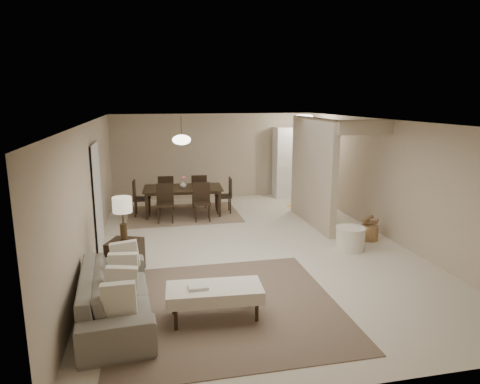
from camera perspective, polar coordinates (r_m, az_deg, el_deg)
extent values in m
plane|color=beige|center=(8.77, 1.31, -7.10)|extent=(9.00, 9.00, 0.00)
plane|color=white|center=(8.28, 1.39, 9.44)|extent=(9.00, 9.00, 0.00)
plane|color=#BAA68D|center=(12.80, -3.35, 4.80)|extent=(6.00, 0.00, 6.00)
plane|color=#BAA68D|center=(8.28, -19.28, 0.02)|extent=(0.00, 9.00, 9.00)
plane|color=#BAA68D|center=(9.58, 19.09, 1.62)|extent=(0.00, 9.00, 9.00)
cube|color=#BAA68D|center=(10.15, 9.63, 2.69)|extent=(0.15, 2.50, 2.50)
cube|color=black|center=(8.91, -18.53, -0.61)|extent=(0.04, 0.90, 2.04)
cube|color=white|center=(13.06, 7.17, 3.99)|extent=(1.20, 0.55, 2.10)
cylinder|color=white|center=(12.02, 8.63, 10.00)|extent=(0.44, 0.44, 0.05)
cube|color=brown|center=(6.35, -1.97, -14.95)|extent=(3.20, 3.20, 0.01)
imported|color=slate|center=(6.15, -16.24, -13.02)|extent=(2.33, 1.05, 0.66)
cube|color=silver|center=(5.89, -3.44, -13.24)|extent=(1.32, 0.67, 0.17)
cylinder|color=black|center=(5.76, -8.55, -16.56)|extent=(0.05, 0.05, 0.29)
cylinder|color=black|center=(5.90, 2.25, -15.67)|extent=(0.05, 0.05, 0.29)
cylinder|color=black|center=(6.14, -8.82, -14.66)|extent=(0.05, 0.05, 0.29)
cylinder|color=black|center=(6.27, 1.26, -13.89)|extent=(0.05, 0.05, 0.29)
cube|color=black|center=(7.61, -15.05, -8.34)|extent=(0.67, 0.67, 0.57)
cylinder|color=#45341D|center=(7.48, -15.24, -5.22)|extent=(0.12, 0.12, 0.30)
cylinder|color=#45341D|center=(7.40, -15.36, -3.15)|extent=(0.03, 0.03, 0.26)
cylinder|color=beige|center=(7.35, -15.45, -1.65)|extent=(0.32, 0.32, 0.26)
cylinder|color=silver|center=(8.72, 14.49, -6.05)|extent=(0.58, 0.58, 0.45)
cylinder|color=brown|center=(9.44, 16.85, -5.24)|extent=(0.39, 0.39, 0.31)
cube|color=#80664F|center=(11.15, -7.51, -2.93)|extent=(2.80, 2.10, 0.01)
imported|color=black|center=(11.06, -7.56, -1.21)|extent=(2.05, 1.23, 0.70)
imported|color=silver|center=(10.97, -7.63, 1.00)|extent=(0.21, 0.21, 0.18)
cube|color=yellow|center=(12.02, 8.60, -1.84)|extent=(0.95, 0.70, 0.01)
cylinder|color=#45341D|center=(10.78, -7.85, 8.66)|extent=(0.02, 0.02, 0.50)
ellipsoid|color=#FFEAC6|center=(10.81, -7.80, 6.91)|extent=(0.46, 0.46, 0.25)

